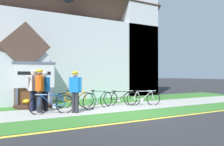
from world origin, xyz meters
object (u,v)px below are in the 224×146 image
at_px(bicycle_green, 52,104).
at_px(bicycle_silver, 120,98).
at_px(cyclist_in_white_jersey, 39,87).
at_px(bicycle_blue, 143,98).
at_px(cyclist_in_yellow_jersey, 75,88).
at_px(cyclist_in_orange_jersey, 33,86).
at_px(cyclist_in_green_jersey, 45,88).
at_px(roadside_conifer, 119,49).
at_px(church_sign, 35,77).
at_px(bicycle_yellow, 75,100).
at_px(bicycle_red, 98,100).

distance_m(bicycle_green, bicycle_silver, 3.61).
bearing_deg(cyclist_in_white_jersey, bicycle_blue, -3.28).
xyz_separation_m(cyclist_in_yellow_jersey, cyclist_in_orange_jersey, (-1.43, 1.26, 0.06)).
xyz_separation_m(bicycle_blue, cyclist_in_green_jersey, (-4.67, 0.68, 0.62)).
height_order(bicycle_green, roadside_conifer, roadside_conifer).
xyz_separation_m(church_sign, bicycle_yellow, (1.58, -1.56, -1.07)).
height_order(cyclist_in_orange_jersey, roadside_conifer, roadside_conifer).
bearing_deg(cyclist_in_orange_jersey, bicycle_yellow, 0.82).
relative_size(cyclist_in_yellow_jersey, cyclist_in_orange_jersey, 0.96).
height_order(church_sign, roadside_conifer, roadside_conifer).
relative_size(bicycle_red, cyclist_in_yellow_jersey, 1.00).
bearing_deg(bicycle_blue, cyclist_in_orange_jersey, 171.06).
xyz_separation_m(church_sign, cyclist_in_yellow_jersey, (1.19, -2.85, -0.46)).
height_order(bicycle_blue, bicycle_yellow, bicycle_yellow).
height_order(cyclist_in_yellow_jersey, cyclist_in_orange_jersey, cyclist_in_orange_jersey).
bearing_deg(bicycle_green, cyclist_in_orange_jersey, 119.45).
distance_m(bicycle_blue, cyclist_in_orange_jersey, 5.21).
relative_size(bicycle_green, cyclist_in_yellow_jersey, 1.03).
relative_size(church_sign, cyclist_in_green_jersey, 1.30).
distance_m(cyclist_in_yellow_jersey, cyclist_in_orange_jersey, 1.90).
bearing_deg(cyclist_in_orange_jersey, bicycle_green, -60.55).
height_order(cyclist_in_white_jersey, roadside_conifer, roadside_conifer).
height_order(bicycle_red, cyclist_in_yellow_jersey, cyclist_in_yellow_jersey).
bearing_deg(church_sign, roadside_conifer, 39.63).
xyz_separation_m(bicycle_red, bicycle_green, (-2.15, -0.43, -0.01)).
bearing_deg(cyclist_in_green_jersey, bicycle_red, -11.49).
xyz_separation_m(bicycle_blue, bicycle_silver, (-1.01, 0.56, -0.00)).
height_order(bicycle_blue, roadside_conifer, roadside_conifer).
bearing_deg(bicycle_silver, church_sign, 154.62).
bearing_deg(cyclist_in_yellow_jersey, bicycle_green, 164.16).
bearing_deg(roadside_conifer, bicycle_yellow, -129.43).
distance_m(church_sign, cyclist_in_yellow_jersey, 3.12).
xyz_separation_m(bicycle_blue, bicycle_green, (-4.53, -0.21, 0.02)).
bearing_deg(cyclist_in_orange_jersey, bicycle_silver, -3.38).
relative_size(bicycle_blue, cyclist_in_orange_jersey, 0.92).
distance_m(bicycle_blue, bicycle_green, 4.54).
height_order(church_sign, cyclist_in_white_jersey, church_sign).
relative_size(bicycle_blue, bicycle_green, 0.93).
relative_size(bicycle_blue, cyclist_in_white_jersey, 0.92).
xyz_separation_m(bicycle_silver, cyclist_in_green_jersey, (-3.66, 0.12, 0.62)).
bearing_deg(bicycle_yellow, cyclist_in_green_jersey, -174.06).
height_order(church_sign, bicycle_green, church_sign).
relative_size(bicycle_yellow, cyclist_in_orange_jersey, 0.98).
xyz_separation_m(bicycle_yellow, cyclist_in_yellow_jersey, (-0.39, -1.28, 0.61)).
height_order(cyclist_in_green_jersey, cyclist_in_yellow_jersey, cyclist_in_yellow_jersey).
bearing_deg(bicycle_green, roadside_conifer, 49.27).
bearing_deg(cyclist_in_white_jersey, roadside_conifer, 46.51).
distance_m(bicycle_green, cyclist_in_yellow_jersey, 1.08).
distance_m(cyclist_in_orange_jersey, roadside_conifer, 13.28).
bearing_deg(cyclist_in_green_jersey, cyclist_in_white_jersey, -124.26).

